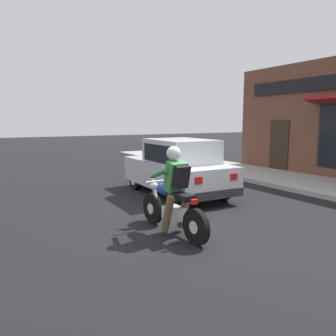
% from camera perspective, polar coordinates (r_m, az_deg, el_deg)
% --- Properties ---
extents(ground_plane, '(80.00, 80.00, 0.00)m').
position_cam_1_polar(ground_plane, '(6.78, 5.39, -9.55)').
color(ground_plane, black).
extents(sidewalk_curb, '(2.60, 22.00, 0.14)m').
position_cam_1_polar(sidewalk_curb, '(12.48, 17.24, -1.36)').
color(sidewalk_curb, '#9E9B93').
rests_on(sidewalk_curb, ground).
extents(motorcycle_with_rider, '(0.57, 2.02, 1.62)m').
position_cam_1_polar(motorcycle_with_rider, '(6.00, 0.89, -5.17)').
color(motorcycle_with_rider, black).
rests_on(motorcycle_with_rider, ground).
extents(car_hatchback, '(1.75, 3.83, 1.57)m').
position_cam_1_polar(car_hatchback, '(9.13, 1.63, 0.02)').
color(car_hatchback, black).
rests_on(car_hatchback, ground).
extents(fire_hydrant, '(0.36, 0.24, 0.88)m').
position_cam_1_polar(fire_hydrant, '(13.42, 8.32, 1.72)').
color(fire_hydrant, red).
rests_on(fire_hydrant, sidewalk_curb).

